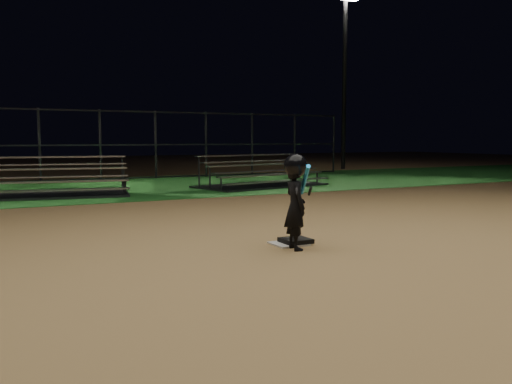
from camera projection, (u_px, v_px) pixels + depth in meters
name	position (u px, v px, depth m)	size (l,w,h in m)	color
ground	(289.00, 245.00, 7.47)	(80.00, 80.00, 0.00)	tan
grass_strip	(121.00, 187.00, 16.32)	(60.00, 8.00, 0.01)	#1E5D1F
home_plate	(289.00, 244.00, 7.47)	(0.45, 0.45, 0.02)	beige
batting_tee	(296.00, 233.00, 7.48)	(0.38, 0.38, 0.74)	black
child_batter	(295.00, 199.00, 7.07)	(0.43, 0.66, 1.28)	black
bleacher_left	(45.00, 188.00, 13.70)	(4.40, 2.67, 1.01)	silver
bleacher_right	(262.00, 180.00, 16.49)	(4.32, 2.75, 0.98)	#A4A3A8
backstop_fence	(100.00, 145.00, 18.85)	(20.08, 0.08, 2.50)	#38383D
light_pole_right	(345.00, 66.00, 25.67)	(0.90, 0.53, 8.30)	#2D2D30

